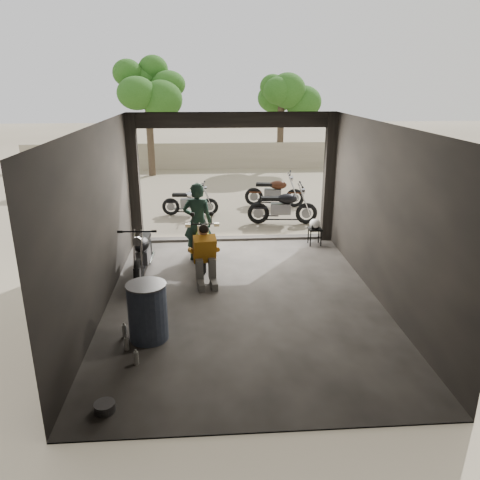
{
  "coord_description": "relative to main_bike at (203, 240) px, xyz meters",
  "views": [
    {
      "loc": [
        -0.63,
        -7.88,
        3.88
      ],
      "look_at": [
        -0.02,
        0.6,
        0.99
      ],
      "focal_mm": 35.0,
      "sensor_mm": 36.0,
      "label": 1
    }
  ],
  "objects": [
    {
      "name": "outside_bike_b",
      "position": [
        2.3,
        4.87,
        0.02
      ],
      "size": [
        1.78,
        1.01,
        1.13
      ],
      "primitive_type": null,
      "rotation": [
        0.0,
        0.0,
        1.37
      ],
      "color": "#36190D",
      "rests_on": "ground"
    },
    {
      "name": "sign_post",
      "position": [
        4.32,
        2.69,
        1.04
      ],
      "size": [
        0.79,
        0.08,
        2.36
      ],
      "rotation": [
        0.0,
        0.0,
        -0.19
      ],
      "color": "black",
      "rests_on": "ground"
    },
    {
      "name": "ground",
      "position": [
        0.76,
        -1.96,
        -0.54
      ],
      "size": [
        80.0,
        80.0,
        0.0
      ],
      "primitive_type": "plane",
      "color": "#7A6D56",
      "rests_on": "ground"
    },
    {
      "name": "main_bike",
      "position": [
        0.0,
        0.0,
        0.0
      ],
      "size": [
        0.7,
        1.64,
        1.08
      ],
      "primitive_type": null,
      "rotation": [
        0.0,
        0.0,
        0.02
      ],
      "color": "beige",
      "rests_on": "ground"
    },
    {
      "name": "outside_bike_c",
      "position": [
        2.25,
        2.9,
        0.04
      ],
      "size": [
        1.78,
        0.85,
        1.17
      ],
      "primitive_type": null,
      "rotation": [
        0.0,
        0.0,
        1.49
      ],
      "color": "black",
      "rests_on": "ground"
    },
    {
      "name": "tree_left",
      "position": [
        -2.24,
        10.54,
        3.44
      ],
      "size": [
        2.2,
        2.2,
        5.6
      ],
      "color": "#382B1E",
      "rests_on": "ground"
    },
    {
      "name": "garage",
      "position": [
        0.76,
        -1.41,
        0.74
      ],
      "size": [
        7.0,
        7.13,
        3.2
      ],
      "color": "#2D2B28",
      "rests_on": "ground"
    },
    {
      "name": "tree_right",
      "position": [
        3.56,
        12.04,
        3.02
      ],
      "size": [
        2.2,
        2.2,
        5.0
      ],
      "color": "#382B1E",
      "rests_on": "ground"
    },
    {
      "name": "outside_bike_a",
      "position": [
        -0.4,
        3.99,
        -0.04
      ],
      "size": [
        1.52,
        0.71,
        1.01
      ],
      "primitive_type": null,
      "rotation": [
        0.0,
        0.0,
        1.5
      ],
      "color": "black",
      "rests_on": "ground"
    },
    {
      "name": "boundary_wall",
      "position": [
        0.76,
        12.04,
        0.06
      ],
      "size": [
        18.0,
        0.3,
        1.2
      ],
      "primitive_type": "cube",
      "color": "gray",
      "rests_on": "ground"
    },
    {
      "name": "oil_drum",
      "position": [
        -0.84,
        -3.25,
        -0.07
      ],
      "size": [
        0.73,
        0.73,
        0.94
      ],
      "primitive_type": "cylinder",
      "rotation": [
        0.0,
        0.0,
        0.23
      ],
      "color": "#36415B",
      "rests_on": "ground"
    },
    {
      "name": "rider",
      "position": [
        -0.1,
        0.19,
        0.36
      ],
      "size": [
        0.71,
        0.52,
        1.8
      ],
      "primitive_type": "imported",
      "rotation": [
        0.0,
        0.0,
        3.01
      ],
      "color": "black",
      "rests_on": "ground"
    },
    {
      "name": "stool",
      "position": [
        2.76,
        1.0,
        -0.17
      ],
      "size": [
        0.32,
        0.32,
        0.44
      ],
      "rotation": [
        0.0,
        0.0,
        0.1
      ],
      "color": "black",
      "rests_on": "ground"
    },
    {
      "name": "mechanic",
      "position": [
        0.07,
        -1.2,
        0.04
      ],
      "size": [
        0.69,
        0.88,
        1.17
      ],
      "primitive_type": null,
      "rotation": [
        0.0,
        0.0,
        0.12
      ],
      "color": "#B57218",
      "rests_on": "ground"
    },
    {
      "name": "left_bike",
      "position": [
        -1.24,
        -0.6,
        0.03
      ],
      "size": [
        0.72,
        1.7,
        1.14
      ],
      "primitive_type": null,
      "rotation": [
        0.0,
        0.0,
        -0.02
      ],
      "color": "black",
      "rests_on": "ground"
    },
    {
      "name": "helmet",
      "position": [
        2.75,
        0.99,
        0.02
      ],
      "size": [
        0.35,
        0.35,
        0.25
      ],
      "primitive_type": "ellipsoid",
      "rotation": [
        0.0,
        0.0,
        -0.41
      ],
      "color": "silver",
      "rests_on": "stool"
    }
  ]
}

